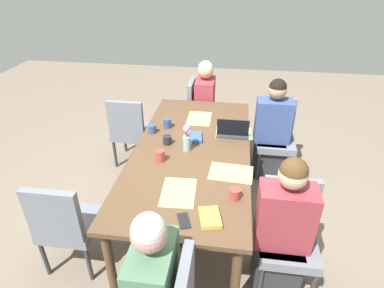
% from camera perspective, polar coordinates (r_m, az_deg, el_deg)
% --- Properties ---
extents(ground_plane, '(10.00, 10.00, 0.00)m').
position_cam_1_polar(ground_plane, '(3.46, -0.00, -11.45)').
color(ground_plane, '#756656').
extents(dining_table, '(2.31, 1.08, 0.75)m').
position_cam_1_polar(dining_table, '(3.05, -0.00, -1.87)').
color(dining_table, brown).
rests_on(dining_table, ground_plane).
extents(chair_far_left_mid, '(0.44, 0.44, 0.90)m').
position_cam_1_polar(chair_far_left_mid, '(3.92, 14.74, 1.86)').
color(chair_far_left_mid, slate).
rests_on(chair_far_left_mid, ground_plane).
extents(person_far_left_mid, '(0.36, 0.40, 1.19)m').
position_cam_1_polar(person_far_left_mid, '(3.84, 14.00, 1.76)').
color(person_far_left_mid, '#2D2D33').
rests_on(person_far_left_mid, ground_plane).
extents(chair_head_left_left_far, '(0.44, 0.44, 0.90)m').
position_cam_1_polar(chair_head_left_left_far, '(4.41, 1.39, 6.21)').
color(chair_head_left_left_far, slate).
rests_on(chair_head_left_left_far, ground_plane).
extents(person_head_left_left_far, '(0.40, 0.36, 1.19)m').
position_cam_1_polar(person_head_left_left_far, '(4.34, 2.28, 6.15)').
color(person_head_left_left_far, '#2D2D33').
rests_on(person_head_left_left_far, ground_plane).
extents(chair_far_right_near, '(0.44, 0.44, 0.90)m').
position_cam_1_polar(chair_far_right_near, '(2.64, 16.80, -14.54)').
color(chair_far_right_near, slate).
rests_on(chair_far_right_near, ground_plane).
extents(person_far_right_near, '(0.36, 0.40, 1.19)m').
position_cam_1_polar(person_far_right_near, '(2.56, 15.72, -15.25)').
color(person_far_right_near, '#2D2D33').
rests_on(person_far_right_near, ground_plane).
extents(chair_near_right_mid, '(0.44, 0.44, 0.90)m').
position_cam_1_polar(chair_near_right_mid, '(3.98, -11.02, 2.74)').
color(chair_near_right_mid, slate).
rests_on(chair_near_right_mid, ground_plane).
extents(chair_near_right_far, '(0.44, 0.44, 0.90)m').
position_cam_1_polar(chair_near_right_far, '(2.78, -21.68, -12.89)').
color(chair_near_right_far, slate).
rests_on(chair_near_right_far, ground_plane).
extents(flower_vase, '(0.08, 0.08, 0.26)m').
position_cam_1_polar(flower_vase, '(2.92, -0.95, 1.37)').
color(flower_vase, '#8EA8B7').
rests_on(flower_vase, dining_table).
extents(placemat_head_right_left_near, '(0.37, 0.28, 0.00)m').
position_cam_1_polar(placemat_head_right_left_near, '(2.48, -2.44, -8.62)').
color(placemat_head_right_left_near, '#9EBC66').
rests_on(placemat_head_right_left_near, dining_table).
extents(placemat_far_left_mid, '(0.27, 0.37, 0.00)m').
position_cam_1_polar(placemat_far_left_mid, '(3.31, 7.44, 2.00)').
color(placemat_far_left_mid, '#9EBC66').
rests_on(placemat_far_left_mid, dining_table).
extents(placemat_head_left_left_far, '(0.36, 0.27, 0.00)m').
position_cam_1_polar(placemat_head_left_left_far, '(3.58, 1.30, 4.59)').
color(placemat_head_left_left_far, '#9EBC66').
rests_on(placemat_head_left_left_far, dining_table).
extents(placemat_far_right_near, '(0.28, 0.38, 0.00)m').
position_cam_1_polar(placemat_far_right_near, '(2.70, 6.99, -5.12)').
color(placemat_far_right_near, '#9EBC66').
rests_on(placemat_far_right_near, dining_table).
extents(laptop_far_left_mid, '(0.22, 0.32, 0.21)m').
position_cam_1_polar(laptop_far_left_mid, '(3.25, 7.28, 2.25)').
color(laptop_far_left_mid, '#38383D').
rests_on(laptop_far_left_mid, dining_table).
extents(coffee_mug_near_left, '(0.08, 0.08, 0.10)m').
position_cam_1_polar(coffee_mug_near_left, '(3.38, -4.45, 3.74)').
color(coffee_mug_near_left, '#33477A').
rests_on(coffee_mug_near_left, dining_table).
extents(coffee_mug_near_right, '(0.08, 0.08, 0.10)m').
position_cam_1_polar(coffee_mug_near_right, '(2.83, -5.68, -2.09)').
color(coffee_mug_near_right, '#AD3D38').
rests_on(coffee_mug_near_right, dining_table).
extents(coffee_mug_centre_left, '(0.09, 0.09, 0.08)m').
position_cam_1_polar(coffee_mug_centre_left, '(2.43, 7.67, -8.79)').
color(coffee_mug_centre_left, '#AD3D38').
rests_on(coffee_mug_centre_left, dining_table).
extents(coffee_mug_centre_right, '(0.08, 0.08, 0.08)m').
position_cam_1_polar(coffee_mug_centre_right, '(3.08, -4.44, 0.74)').
color(coffee_mug_centre_right, '#232328').
rests_on(coffee_mug_centre_right, dining_table).
extents(coffee_mug_far_left, '(0.08, 0.08, 0.08)m').
position_cam_1_polar(coffee_mug_far_left, '(3.30, -7.11, 2.72)').
color(coffee_mug_far_left, '#33477A').
rests_on(coffee_mug_far_left, dining_table).
extents(book_red_cover, '(0.23, 0.18, 0.03)m').
position_cam_1_polar(book_red_cover, '(2.25, 3.23, -13.00)').
color(book_red_cover, gold).
rests_on(book_red_cover, dining_table).
extents(book_blue_cover, '(0.22, 0.17, 0.04)m').
position_cam_1_polar(book_blue_cover, '(3.16, 0.51, 1.19)').
color(book_blue_cover, '#335693').
rests_on(book_blue_cover, dining_table).
extents(phone_black, '(0.17, 0.12, 0.01)m').
position_cam_1_polar(phone_black, '(2.25, -1.48, -13.55)').
color(phone_black, black).
rests_on(phone_black, dining_table).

